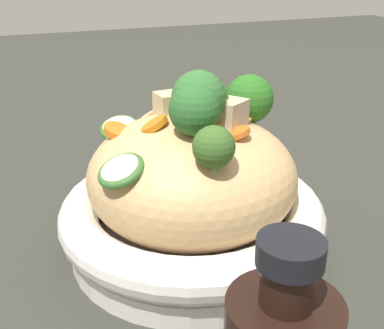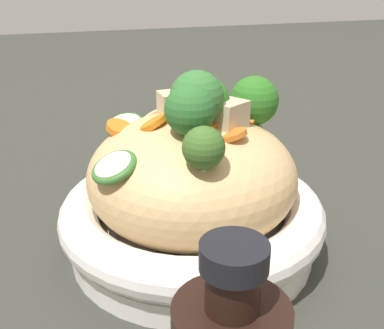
% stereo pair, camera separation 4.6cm
% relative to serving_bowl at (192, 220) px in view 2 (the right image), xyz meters
% --- Properties ---
extents(ground_plane, '(3.00, 3.00, 0.00)m').
position_rel_serving_bowl_xyz_m(ground_plane, '(0.00, 0.00, -0.03)').
color(ground_plane, '#31322B').
extents(serving_bowl, '(0.26, 0.26, 0.06)m').
position_rel_serving_bowl_xyz_m(serving_bowl, '(0.00, 0.00, 0.00)').
color(serving_bowl, white).
rests_on(serving_bowl, ground_plane).
extents(noodle_heap, '(0.20, 0.20, 0.12)m').
position_rel_serving_bowl_xyz_m(noodle_heap, '(0.00, 0.00, 0.05)').
color(noodle_heap, tan).
rests_on(noodle_heap, serving_bowl).
extents(broccoli_florets, '(0.14, 0.15, 0.08)m').
position_rel_serving_bowl_xyz_m(broccoli_florets, '(-0.02, 0.01, 0.12)').
color(broccoli_florets, '#9BC07B').
rests_on(broccoli_florets, serving_bowl).
extents(carrot_coins, '(0.15, 0.11, 0.03)m').
position_rel_serving_bowl_xyz_m(carrot_coins, '(0.00, 0.00, 0.10)').
color(carrot_coins, orange).
rests_on(carrot_coins, serving_bowl).
extents(zucchini_slices, '(0.08, 0.16, 0.02)m').
position_rel_serving_bowl_xyz_m(zucchini_slices, '(0.07, -0.01, 0.08)').
color(zucchini_slices, beige).
rests_on(zucchini_slices, serving_bowl).
extents(chicken_chunks, '(0.08, 0.08, 0.03)m').
position_rel_serving_bowl_xyz_m(chicken_chunks, '(-0.01, -0.01, 0.11)').
color(chicken_chunks, '#C7B191').
rests_on(chicken_chunks, serving_bowl).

